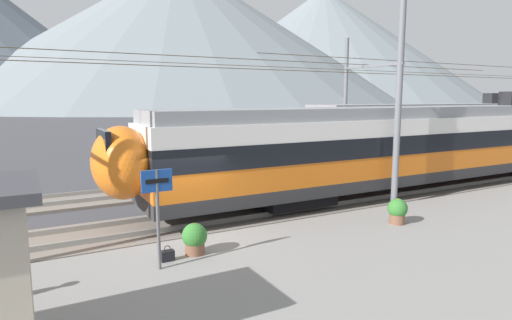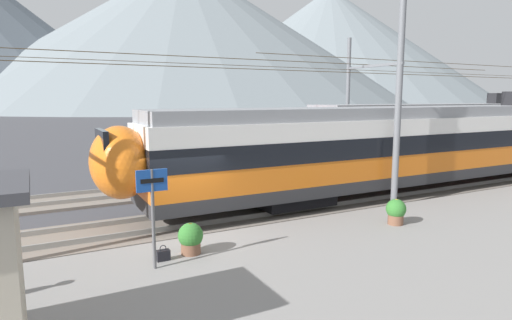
{
  "view_description": "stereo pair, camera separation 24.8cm",
  "coord_description": "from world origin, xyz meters",
  "px_view_note": "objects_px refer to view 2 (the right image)",
  "views": [
    {
      "loc": [
        -4.13,
        -11.76,
        4.24
      ],
      "look_at": [
        4.34,
        3.8,
        1.64
      ],
      "focal_mm": 29.93,
      "sensor_mm": 36.0,
      "label": 1
    },
    {
      "loc": [
        -3.91,
        -11.88,
        4.24
      ],
      "look_at": [
        4.34,
        3.8,
        1.64
      ],
      "focal_mm": 29.93,
      "sensor_mm": 36.0,
      "label": 2
    }
  ],
  "objects_px": {
    "catenary_mast_far_side": "(349,100)",
    "handbag_near_sign": "(163,255)",
    "potted_plant_platform_edge": "(191,237)",
    "potted_plant_by_shelter": "(396,210)",
    "train_far_track": "(455,129)",
    "catenary_mast_mid": "(396,97)",
    "train_near_platform": "(445,141)",
    "platform_sign": "(152,197)"
  },
  "relations": [
    {
      "from": "handbag_near_sign",
      "to": "catenary_mast_far_side",
      "type": "bearing_deg",
      "value": 36.42
    },
    {
      "from": "train_near_platform",
      "to": "potted_plant_platform_edge",
      "type": "distance_m",
      "value": 14.12
    },
    {
      "from": "platform_sign",
      "to": "potted_plant_platform_edge",
      "type": "height_order",
      "value": "platform_sign"
    },
    {
      "from": "platform_sign",
      "to": "potted_plant_by_shelter",
      "type": "height_order",
      "value": "platform_sign"
    },
    {
      "from": "platform_sign",
      "to": "handbag_near_sign",
      "type": "height_order",
      "value": "platform_sign"
    },
    {
      "from": "train_far_track",
      "to": "platform_sign",
      "type": "distance_m",
      "value": 24.09
    },
    {
      "from": "catenary_mast_far_side",
      "to": "platform_sign",
      "type": "xyz_separation_m",
      "value": [
        -15.04,
        -11.27,
        -2.08
      ]
    },
    {
      "from": "train_far_track",
      "to": "handbag_near_sign",
      "type": "relative_size",
      "value": 63.35
    },
    {
      "from": "train_near_platform",
      "to": "potted_plant_platform_edge",
      "type": "relative_size",
      "value": 38.68
    },
    {
      "from": "train_far_track",
      "to": "catenary_mast_mid",
      "type": "height_order",
      "value": "catenary_mast_mid"
    },
    {
      "from": "potted_plant_platform_edge",
      "to": "potted_plant_by_shelter",
      "type": "xyz_separation_m",
      "value": [
        6.48,
        -0.55,
        0.01
      ]
    },
    {
      "from": "train_far_track",
      "to": "catenary_mast_far_side",
      "type": "distance_m",
      "value": 7.7
    },
    {
      "from": "train_far_track",
      "to": "catenary_mast_far_side",
      "type": "height_order",
      "value": "catenary_mast_far_side"
    },
    {
      "from": "catenary_mast_mid",
      "to": "platform_sign",
      "type": "distance_m",
      "value": 10.16
    },
    {
      "from": "platform_sign",
      "to": "train_near_platform",
      "type": "bearing_deg",
      "value": 15.22
    },
    {
      "from": "train_far_track",
      "to": "potted_plant_by_shelter",
      "type": "bearing_deg",
      "value": -147.69
    },
    {
      "from": "train_near_platform",
      "to": "train_far_track",
      "type": "distance_m",
      "value": 9.24
    },
    {
      "from": "train_far_track",
      "to": "catenary_mast_mid",
      "type": "relative_size",
      "value": 0.53
    },
    {
      "from": "train_near_platform",
      "to": "catenary_mast_far_side",
      "type": "bearing_deg",
      "value": 86.96
    },
    {
      "from": "handbag_near_sign",
      "to": "potted_plant_by_shelter",
      "type": "bearing_deg",
      "value": -3.43
    },
    {
      "from": "handbag_near_sign",
      "to": "train_far_track",
      "type": "bearing_deg",
      "value": 22.01
    },
    {
      "from": "train_near_platform",
      "to": "potted_plant_platform_edge",
      "type": "xyz_separation_m",
      "value": [
        -13.61,
        -3.47,
        -1.46
      ]
    },
    {
      "from": "train_near_platform",
      "to": "potted_plant_by_shelter",
      "type": "height_order",
      "value": "train_near_platform"
    },
    {
      "from": "train_near_platform",
      "to": "handbag_near_sign",
      "type": "xyz_separation_m",
      "value": [
        -14.35,
        -3.59,
        -1.76
      ]
    },
    {
      "from": "train_near_platform",
      "to": "platform_sign",
      "type": "xyz_separation_m",
      "value": [
        -14.66,
        -3.99,
        -0.2
      ]
    },
    {
      "from": "potted_plant_platform_edge",
      "to": "potted_plant_by_shelter",
      "type": "height_order",
      "value": "potted_plant_by_shelter"
    },
    {
      "from": "handbag_near_sign",
      "to": "platform_sign",
      "type": "bearing_deg",
      "value": -127.77
    },
    {
      "from": "catenary_mast_far_side",
      "to": "handbag_near_sign",
      "type": "bearing_deg",
      "value": -143.58
    },
    {
      "from": "catenary_mast_mid",
      "to": "train_far_track",
      "type": "bearing_deg",
      "value": 29.12
    },
    {
      "from": "catenary_mast_far_side",
      "to": "potted_plant_by_shelter",
      "type": "distance_m",
      "value": 13.98
    },
    {
      "from": "catenary_mast_mid",
      "to": "catenary_mast_far_side",
      "type": "xyz_separation_m",
      "value": [
        5.38,
        9.01,
        -0.14
      ]
    },
    {
      "from": "platform_sign",
      "to": "potted_plant_by_shelter",
      "type": "bearing_deg",
      "value": -0.29
    },
    {
      "from": "catenary_mast_mid",
      "to": "catenary_mast_far_side",
      "type": "relative_size",
      "value": 1.0
    },
    {
      "from": "potted_plant_platform_edge",
      "to": "potted_plant_by_shelter",
      "type": "bearing_deg",
      "value": -4.88
    },
    {
      "from": "train_far_track",
      "to": "potted_plant_platform_edge",
      "type": "height_order",
      "value": "train_far_track"
    },
    {
      "from": "catenary_mast_mid",
      "to": "potted_plant_platform_edge",
      "type": "distance_m",
      "value": 9.45
    },
    {
      "from": "platform_sign",
      "to": "handbag_near_sign",
      "type": "xyz_separation_m",
      "value": [
        0.31,
        0.39,
        -1.56
      ]
    },
    {
      "from": "catenary_mast_mid",
      "to": "potted_plant_by_shelter",
      "type": "relative_size",
      "value": 57.63
    },
    {
      "from": "platform_sign",
      "to": "handbag_near_sign",
      "type": "relative_size",
      "value": 6.0
    },
    {
      "from": "potted_plant_by_shelter",
      "to": "catenary_mast_mid",
      "type": "bearing_deg",
      "value": 47.14
    },
    {
      "from": "train_near_platform",
      "to": "platform_sign",
      "type": "bearing_deg",
      "value": -164.78
    },
    {
      "from": "train_near_platform",
      "to": "catenary_mast_mid",
      "type": "bearing_deg",
      "value": -160.88
    }
  ]
}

